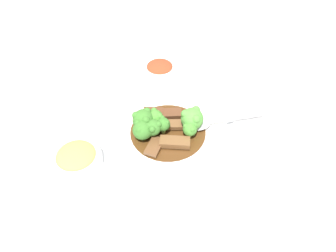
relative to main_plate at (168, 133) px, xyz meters
The scene contains 19 objects.
ground_plane 0.01m from the main_plate, ahead, with size 4.00×4.00×0.00m, color silver.
main_plate is the anchor object (origin of this frame).
beef_strip_0 0.02m from the main_plate, 111.91° to the left, with size 0.05×0.07×0.01m.
beef_strip_1 0.06m from the main_plate, 57.02° to the right, with size 0.06×0.06×0.01m.
beef_strip_2 0.05m from the main_plate, ahead, with size 0.06×0.07×0.02m.
beef_strip_3 0.06m from the main_plate, behind, with size 0.05×0.06×0.01m.
beef_strip_4 0.05m from the main_plate, 149.30° to the left, with size 0.05×0.07×0.01m.
broccoli_floret_0 0.06m from the main_plate, 44.00° to the left, with size 0.03×0.03×0.04m.
broccoli_floret_1 0.04m from the main_plate, 98.01° to the right, with size 0.03×0.03×0.04m.
broccoli_floret_2 0.07m from the main_plate, 95.55° to the right, with size 0.05×0.05×0.05m.
broccoli_floret_3 0.07m from the main_plate, 70.72° to the left, with size 0.05×0.05×0.06m.
broccoli_floret_4 0.05m from the main_plate, 143.10° to the right, with size 0.04×0.04×0.05m.
broccoli_floret_5 0.05m from the main_plate, 84.73° to the right, with size 0.04×0.04×0.05m.
broccoli_floret_6 0.07m from the main_plate, 121.85° to the right, with size 0.05×0.05×0.06m.
serving_spoon 0.09m from the main_plate, 75.12° to the left, with size 0.08×0.21×0.01m.
side_bowl_kimchi 0.22m from the main_plate, 159.31° to the left, with size 0.09×0.09×0.05m.
side_bowl_appetizer 0.22m from the main_plate, 93.66° to the right, with size 0.11×0.11×0.04m.
sauce_dish 0.21m from the main_plate, 74.42° to the left, with size 0.08×0.08×0.01m.
paper_napkin 0.23m from the main_plate, 11.40° to the left, with size 0.14×0.10×0.01m.
Camera 1 is at (0.47, -0.23, 0.60)m, focal length 35.00 mm.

